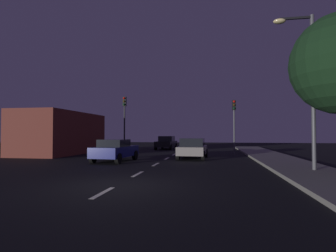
% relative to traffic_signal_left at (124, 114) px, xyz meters
% --- Properties ---
extents(ground_plane, '(80.00, 80.00, 0.00)m').
position_rel_traffic_signal_left_xyz_m(ground_plane, '(5.01, -8.54, -3.70)').
color(ground_plane, black).
extents(sidewalk_curb_right, '(3.00, 40.00, 0.15)m').
position_rel_traffic_signal_left_xyz_m(sidewalk_curb_right, '(12.51, -8.54, -3.62)').
color(sidewalk_curb_right, gray).
rests_on(sidewalk_curb_right, ground_plane).
extents(lane_stripe_nearest, '(0.16, 1.60, 0.01)m').
position_rel_traffic_signal_left_xyz_m(lane_stripe_nearest, '(5.01, -16.74, -3.69)').
color(lane_stripe_nearest, silver).
rests_on(lane_stripe_nearest, ground_plane).
extents(lane_stripe_second, '(0.16, 1.60, 0.01)m').
position_rel_traffic_signal_left_xyz_m(lane_stripe_second, '(5.01, -12.94, -3.69)').
color(lane_stripe_second, silver).
rests_on(lane_stripe_second, ground_plane).
extents(lane_stripe_third, '(0.16, 1.60, 0.01)m').
position_rel_traffic_signal_left_xyz_m(lane_stripe_third, '(5.01, -9.14, -3.69)').
color(lane_stripe_third, silver).
rests_on(lane_stripe_third, ground_plane).
extents(lane_stripe_fourth, '(0.16, 1.60, 0.01)m').
position_rel_traffic_signal_left_xyz_m(lane_stripe_fourth, '(5.01, -5.34, -3.69)').
color(lane_stripe_fourth, silver).
rests_on(lane_stripe_fourth, ground_plane).
extents(lane_stripe_fifth, '(0.16, 1.60, 0.01)m').
position_rel_traffic_signal_left_xyz_m(lane_stripe_fifth, '(5.01, -1.54, -3.69)').
color(lane_stripe_fifth, silver).
rests_on(lane_stripe_fifth, ground_plane).
extents(lane_stripe_sixth, '(0.16, 1.60, 0.01)m').
position_rel_traffic_signal_left_xyz_m(lane_stripe_sixth, '(5.01, 2.26, -3.69)').
color(lane_stripe_sixth, silver).
rests_on(lane_stripe_sixth, ground_plane).
extents(lane_stripe_seventh, '(0.16, 1.60, 0.01)m').
position_rel_traffic_signal_left_xyz_m(lane_stripe_seventh, '(5.01, 6.06, -3.69)').
color(lane_stripe_seventh, silver).
rests_on(lane_stripe_seventh, ground_plane).
extents(traffic_signal_left, '(0.32, 0.38, 5.31)m').
position_rel_traffic_signal_left_xyz_m(traffic_signal_left, '(0.00, 0.00, 0.00)').
color(traffic_signal_left, '#2D2D30').
rests_on(traffic_signal_left, ground_plane).
extents(traffic_signal_right, '(0.32, 0.38, 4.79)m').
position_rel_traffic_signal_left_xyz_m(traffic_signal_right, '(10.17, -0.00, -0.33)').
color(traffic_signal_right, '#4C4C51').
rests_on(traffic_signal_right, ground_plane).
extents(car_stopped_ahead, '(2.05, 3.92, 1.46)m').
position_rel_traffic_signal_left_xyz_m(car_stopped_ahead, '(6.87, -5.20, -2.96)').
color(car_stopped_ahead, gray).
rests_on(car_stopped_ahead, ground_plane).
extents(car_adjacent_lane, '(2.10, 3.99, 1.42)m').
position_rel_traffic_signal_left_xyz_m(car_adjacent_lane, '(2.08, -7.97, -2.96)').
color(car_adjacent_lane, navy).
rests_on(car_adjacent_lane, ground_plane).
extents(car_oncoming_far, '(2.06, 4.49, 1.52)m').
position_rel_traffic_signal_left_xyz_m(car_oncoming_far, '(2.99, 6.19, -2.93)').
color(car_oncoming_far, black).
rests_on(car_oncoming_far, ground_plane).
extents(street_lamp_right, '(1.79, 0.36, 7.25)m').
position_rel_traffic_signal_left_xyz_m(street_lamp_right, '(12.54, -11.35, 0.65)').
color(street_lamp_right, '#4C4C51').
rests_on(street_lamp_right, ground_plane).
extents(storefront_left, '(4.19, 9.31, 3.67)m').
position_rel_traffic_signal_left_xyz_m(storefront_left, '(-5.09, -2.26, -1.86)').
color(storefront_left, maroon).
rests_on(storefront_left, ground_plane).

